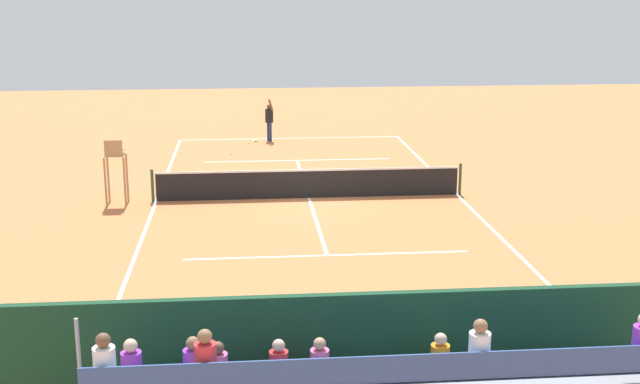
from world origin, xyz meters
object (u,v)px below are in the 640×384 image
umpire_chair (115,165)px  tennis_ball_far (232,154)px  tennis_ball_near (249,143)px  courtside_bench (545,348)px  equipment_bag (458,374)px  tennis_racket (254,140)px  tennis_player (269,119)px  tennis_net (309,183)px

umpire_chair → tennis_ball_far: umpire_chair is taller
umpire_chair → tennis_ball_near: umpire_chair is taller
courtside_bench → equipment_bag: courtside_bench is taller
tennis_ball_far → equipment_bag: bearing=101.4°
courtside_bench → tennis_racket: courtside_bench is taller
tennis_racket → tennis_ball_near: (0.25, 0.72, 0.02)m
tennis_player → tennis_ball_near: 1.50m
courtside_bench → tennis_ball_far: 21.51m
umpire_chair → tennis_ball_near: size_ratio=32.42×
courtside_bench → equipment_bag: bearing=4.5°
tennis_net → umpire_chair: umpire_chair is taller
tennis_net → courtside_bench: bearing=103.6°
tennis_net → equipment_bag: size_ratio=11.44×
equipment_bag → tennis_ball_far: (4.22, -20.83, -0.15)m
umpire_chair → tennis_ball_far: 8.62m
umpire_chair → tennis_ball_far: bearing=-114.8°
courtside_bench → equipment_bag: 1.67m
equipment_bag → tennis_player: 23.99m
equipment_bag → tennis_racket: size_ratio=1.54×
equipment_bag → tennis_racket: (3.24, -23.94, -0.16)m
tennis_net → courtside_bench: 13.65m
tennis_net → equipment_bag: tennis_net is taller
tennis_player → tennis_ball_far: (1.68, 3.01, -0.98)m
tennis_net → umpire_chair: (6.20, 0.31, 0.81)m
umpire_chair → tennis_ball_near: (-4.30, -10.13, -1.28)m
courtside_bench → tennis_player: bearing=-80.1°
courtside_bench → tennis_ball_near: 23.65m
tennis_net → umpire_chair: size_ratio=4.81×
tennis_net → equipment_bag: (-1.58, 13.40, -0.32)m
umpire_chair → equipment_bag: (-7.78, 13.09, -1.13)m
equipment_bag → tennis_racket: bearing=-82.3°
tennis_net → tennis_player: (0.95, -10.44, 0.51)m
courtside_bench → tennis_racket: 24.30m
tennis_net → tennis_ball_far: bearing=-70.5°
equipment_bag → tennis_racket: 24.15m
equipment_bag → tennis_ball_far: bearing=-78.6°
tennis_ball_far → umpire_chair: bearing=65.2°
equipment_bag → tennis_player: bearing=-83.9°
umpire_chair → equipment_bag: 15.27m
courtside_bench → tennis_racket: size_ratio=3.07×
courtside_bench → tennis_ball_far: (5.83, -20.70, -0.53)m
tennis_racket → equipment_bag: bearing=97.7°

